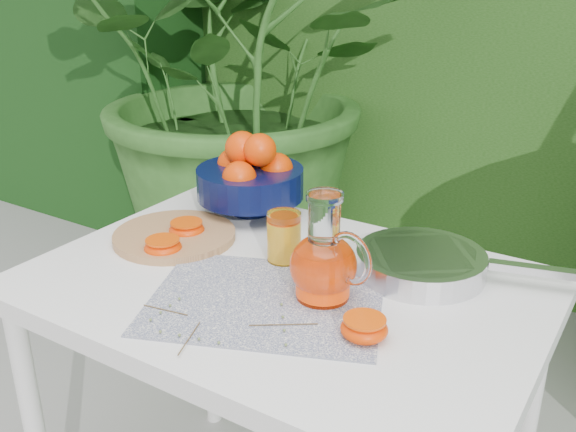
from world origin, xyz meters
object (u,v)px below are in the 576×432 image
Objects in this scene: cutting_board at (175,236)px; juice_pitcher at (324,263)px; white_table at (283,316)px; fruit_bowl at (251,176)px; saute_pan at (423,262)px.

juice_pitcher is (0.42, -0.06, 0.07)m from cutting_board.
white_table is 0.33m from cutting_board.
juice_pitcher is at bearing -12.20° from white_table.
fruit_bowl reaches higher than saute_pan.
cutting_board is at bearing -165.52° from saute_pan.
cutting_board is (-0.31, 0.03, 0.09)m from white_table.
fruit_bowl is 0.47m from juice_pitcher.
fruit_bowl is (-0.26, 0.26, 0.18)m from white_table.
juice_pitcher is at bearing -37.93° from fruit_bowl.
fruit_bowl is 0.66× the size of saute_pan.
saute_pan is (0.12, 0.20, -0.05)m from juice_pitcher.
juice_pitcher reaches higher than saute_pan.
saute_pan reaches higher than white_table.
white_table is at bearing -6.23° from cutting_board.
white_table is 0.41m from fruit_bowl.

